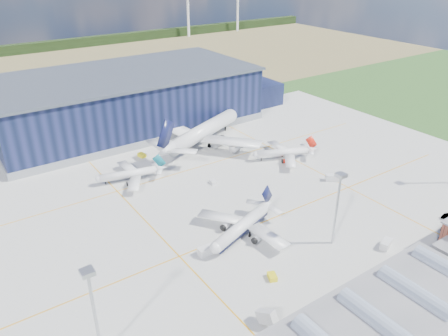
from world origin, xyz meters
The scene contains 21 objects.
ground centered at (0.00, 0.00, 0.00)m, with size 600.00×600.00×0.00m, color #264E1D.
apron centered at (0.00, 10.00, 0.03)m, with size 220.00×160.00×0.08m.
farmland centered at (0.00, 220.00, 0.00)m, with size 600.00×220.00×0.01m, color olive.
treeline centered at (0.00, 300.00, 4.00)m, with size 600.00×8.00×8.00m, color black.
hangar centered at (2.81, 94.80, 11.62)m, with size 145.00×62.00×26.10m.
glass_concourse centered at (-6.45, -60.00, 3.69)m, with size 78.00×23.00×8.60m.
light_mast_west centered at (-60.00, -30.00, 15.43)m, with size 2.60×2.60×23.00m.
light_mast_center centered at (10.00, -30.00, 15.43)m, with size 2.60×2.60×23.00m.
airliner_navy centered at (-9.74, -12.00, 5.34)m, with size 32.75×32.04×10.68m, color silver, non-canonical shape.
airliner_red centered at (36.35, 22.00, 4.57)m, with size 28.06×27.45×9.15m, color silver, non-canonical shape.
airliner_widebody centered at (18.20, 53.43, 9.59)m, with size 58.84×57.56×19.19m, color silver, non-canonical shape.
airliner_regional centered at (-23.25, 40.00, 4.41)m, with size 27.02×26.43×8.81m, color silver, non-canonical shape.
gse_tug_b centered at (-14.59, -31.92, 0.67)m, with size 2.07×3.10×1.34m, color yellow.
gse_van_a centered at (-22.78, -13.42, 1.21)m, with size 2.43×5.56×2.43m, color silver.
gse_cart_a centered at (1.48, 20.48, 0.62)m, with size 1.92×2.88×1.25m, color silver.
gse_van_b centered at (39.35, -3.07, 1.22)m, with size 2.45×5.34×2.45m, color silver.
gse_tug_c centered at (-10.20, 56.67, 0.77)m, with size 2.19×3.51×1.53m, color yellow.
gse_van_c centered at (21.28, -40.23, 1.13)m, with size 2.25×4.69×2.25m, color silver.
airstair centered at (-25.88, -43.21, 1.56)m, with size 1.95×4.88×3.12m, color silver.
car_a centered at (35.97, -48.00, 0.60)m, with size 1.41×3.49×1.19m, color #99999E.
car_b centered at (50.39, -41.36, 0.68)m, with size 1.43×4.11×1.35m, color #99999E.
Camera 1 is at (-75.62, -98.10, 76.92)m, focal length 35.00 mm.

